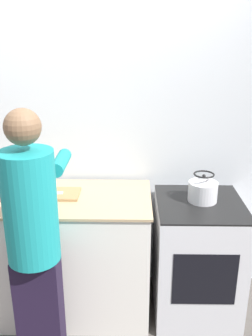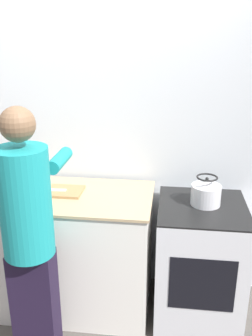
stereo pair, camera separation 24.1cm
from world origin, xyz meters
The scene contains 9 objects.
ground_plane centered at (0.00, 0.00, 0.00)m, with size 12.00×12.00×0.00m, color #4C4742.
wall_back centered at (0.00, 0.70, 1.30)m, with size 8.00×0.05×2.60m.
counter centered at (-0.33, 0.32, 0.46)m, with size 1.58×0.65×0.92m.
oven centered at (0.81, 0.32, 0.44)m, with size 0.60×0.64×0.88m.
person centered at (-0.23, -0.20, 0.90)m, with size 0.34×0.58×1.64m.
cutting_board centered at (-0.23, 0.34, 0.93)m, with size 0.38×0.22×0.02m.
knife centered at (-0.28, 0.33, 0.94)m, with size 0.25×0.05×0.01m.
kettle centered at (0.82, 0.35, 0.97)m, with size 0.20×0.20×0.20m.
canister_jar centered at (-0.56, 0.53, 1.00)m, with size 0.13×0.13×0.16m.
Camera 2 is at (0.57, -2.03, 1.99)m, focal length 40.00 mm.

